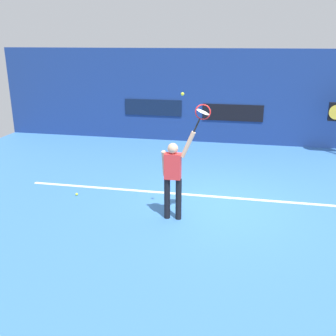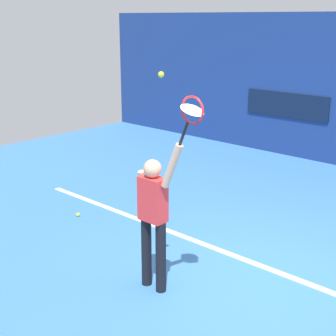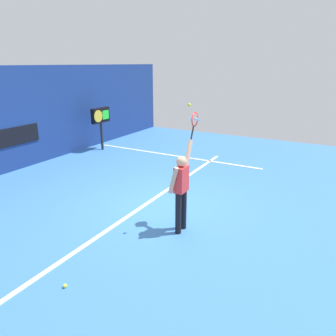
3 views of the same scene
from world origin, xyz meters
TOP-DOWN VIEW (x-y plane):
  - ground_plane at (0.00, 0.00)m, footprint 18.00×18.00m
  - back_wall at (0.00, 5.93)m, footprint 18.00×0.20m
  - sponsor_banner_center at (0.00, 5.81)m, footprint 2.20×0.03m
  - sponsor_banner_portside at (-3.00, 5.81)m, footprint 2.20×0.03m
  - court_baseline at (0.00, 0.45)m, footprint 10.00×0.10m
  - tennis_player at (-0.91, -0.95)m, footprint 0.71×0.31m
  - tennis_racket at (-0.33, -0.96)m, footprint 0.41×0.27m
  - tennis_ball at (-0.72, -1.01)m, footprint 0.07×0.07m
  - spare_ball at (-3.52, -0.16)m, footprint 0.07×0.07m

SIDE VIEW (x-z plane):
  - ground_plane at x=0.00m, z-range 0.00..0.00m
  - court_baseline at x=0.00m, z-range 0.00..0.01m
  - spare_ball at x=-3.52m, z-range 0.00..0.07m
  - tennis_player at x=-0.91m, z-range 0.03..1.99m
  - sponsor_banner_center at x=0.00m, z-range 0.86..1.46m
  - sponsor_banner_portside at x=-3.00m, z-range 0.95..1.55m
  - back_wall at x=0.00m, z-range 0.00..3.41m
  - tennis_racket at x=-0.33m, z-range 2.01..2.63m
  - tennis_ball at x=-0.72m, z-range 2.67..2.74m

